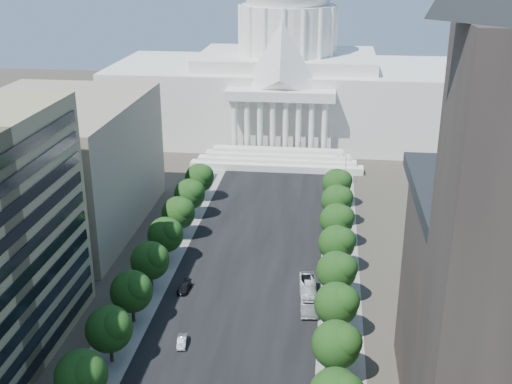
% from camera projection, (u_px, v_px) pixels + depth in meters
% --- Properties ---
extents(road_asphalt, '(30.00, 260.00, 0.01)m').
position_uv_depth(road_asphalt, '(253.00, 253.00, 141.39)').
color(road_asphalt, black).
rests_on(road_asphalt, ground).
extents(sidewalk_left, '(8.00, 260.00, 0.02)m').
position_uv_depth(sidewalk_left, '(169.00, 248.00, 143.49)').
color(sidewalk_left, gray).
rests_on(sidewalk_left, ground).
extents(sidewalk_right, '(8.00, 260.00, 0.02)m').
position_uv_depth(sidewalk_right, '(340.00, 257.00, 139.29)').
color(sidewalk_right, gray).
rests_on(sidewalk_right, ground).
extents(capitol, '(120.00, 56.00, 73.00)m').
position_uv_depth(capitol, '(287.00, 79.00, 222.15)').
color(capitol, white).
rests_on(capitol, ground).
extents(office_block_left_far, '(38.00, 52.00, 30.00)m').
position_uv_depth(office_block_left_far, '(56.00, 166.00, 150.57)').
color(office_block_left_far, gray).
rests_on(office_block_left_far, ground).
extents(tree_l_c, '(7.79, 7.60, 9.97)m').
position_uv_depth(tree_l_c, '(83.00, 375.00, 90.79)').
color(tree_l_c, '#33261C').
rests_on(tree_l_c, ground).
extents(tree_l_d, '(7.79, 7.60, 9.97)m').
position_uv_depth(tree_l_d, '(111.00, 328.00, 101.92)').
color(tree_l_d, '#33261C').
rests_on(tree_l_d, ground).
extents(tree_l_e, '(7.79, 7.60, 9.97)m').
position_uv_depth(tree_l_e, '(133.00, 291.00, 113.04)').
color(tree_l_e, '#33261C').
rests_on(tree_l_e, ground).
extents(tree_l_f, '(7.79, 7.60, 9.97)m').
position_uv_depth(tree_l_f, '(151.00, 260.00, 124.16)').
color(tree_l_f, '#33261C').
rests_on(tree_l_f, ground).
extents(tree_l_g, '(7.79, 7.60, 9.97)m').
position_uv_depth(tree_l_g, '(167.00, 234.00, 135.28)').
color(tree_l_g, '#33261C').
rests_on(tree_l_g, ground).
extents(tree_l_h, '(7.79, 7.60, 9.97)m').
position_uv_depth(tree_l_h, '(180.00, 212.00, 146.40)').
color(tree_l_h, '#33261C').
rests_on(tree_l_h, ground).
extents(tree_l_i, '(7.79, 7.60, 9.97)m').
position_uv_depth(tree_l_i, '(191.00, 193.00, 157.53)').
color(tree_l_i, '#33261C').
rests_on(tree_l_i, ground).
extents(tree_l_j, '(7.79, 7.60, 9.97)m').
position_uv_depth(tree_l_j, '(200.00, 177.00, 168.65)').
color(tree_l_j, '#33261C').
rests_on(tree_l_j, ground).
extents(tree_r_d, '(7.79, 7.60, 9.97)m').
position_uv_depth(tree_r_d, '(338.00, 344.00, 97.94)').
color(tree_r_d, '#33261C').
rests_on(tree_r_d, ground).
extents(tree_r_e, '(7.79, 7.60, 9.97)m').
position_uv_depth(tree_r_e, '(338.00, 303.00, 109.06)').
color(tree_r_e, '#33261C').
rests_on(tree_r_e, ground).
extents(tree_r_f, '(7.79, 7.60, 9.97)m').
position_uv_depth(tree_r_f, '(338.00, 270.00, 120.18)').
color(tree_r_f, '#33261C').
rests_on(tree_r_f, ground).
extents(tree_r_g, '(7.79, 7.60, 9.97)m').
position_uv_depth(tree_r_g, '(338.00, 243.00, 131.31)').
color(tree_r_g, '#33261C').
rests_on(tree_r_g, ground).
extents(tree_r_h, '(7.79, 7.60, 9.97)m').
position_uv_depth(tree_r_h, '(338.00, 219.00, 142.43)').
color(tree_r_h, '#33261C').
rests_on(tree_r_h, ground).
extents(tree_r_i, '(7.79, 7.60, 9.97)m').
position_uv_depth(tree_r_i, '(338.00, 200.00, 153.55)').
color(tree_r_i, '#33261C').
rests_on(tree_r_i, ground).
extents(tree_r_j, '(7.79, 7.60, 9.97)m').
position_uv_depth(tree_r_j, '(338.00, 183.00, 164.67)').
color(tree_r_j, '#33261C').
rests_on(tree_r_j, ground).
extents(streetlight_c, '(2.61, 0.44, 9.00)m').
position_uv_depth(streetlight_c, '(347.00, 306.00, 109.30)').
color(streetlight_c, gray).
rests_on(streetlight_c, ground).
extents(streetlight_d, '(2.61, 0.44, 9.00)m').
position_uv_depth(streetlight_d, '(346.00, 243.00, 132.47)').
color(streetlight_d, gray).
rests_on(streetlight_d, ground).
extents(streetlight_e, '(2.61, 0.44, 9.00)m').
position_uv_depth(streetlight_e, '(344.00, 199.00, 155.64)').
color(streetlight_e, gray).
rests_on(streetlight_e, ground).
extents(streetlight_f, '(2.61, 0.44, 9.00)m').
position_uv_depth(streetlight_f, '(344.00, 166.00, 178.81)').
color(streetlight_f, gray).
rests_on(streetlight_f, ground).
extents(car_silver, '(2.01, 4.42, 1.41)m').
position_uv_depth(car_silver, '(182.00, 341.00, 108.49)').
color(car_silver, '#A1A3A9').
rests_on(car_silver, ground).
extents(car_dark_b, '(2.41, 5.03, 1.41)m').
position_uv_depth(car_dark_b, '(184.00, 288.00, 125.54)').
color(car_dark_b, black).
rests_on(car_dark_b, ground).
extents(city_bus, '(4.10, 13.22, 3.63)m').
position_uv_depth(city_bus, '(308.00, 295.00, 120.89)').
color(city_bus, silver).
rests_on(city_bus, ground).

